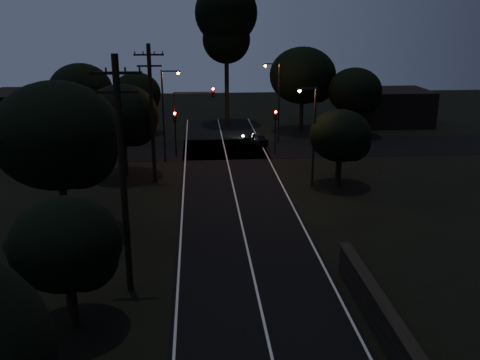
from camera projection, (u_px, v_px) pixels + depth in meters
road_surface at (232, 183)px, 41.33m from camera, size 60.00×70.00×0.03m
utility_pole_mid at (123, 174)px, 23.82m from camera, size 2.20×0.30×11.00m
utility_pole_far at (152, 112)px, 40.06m from camera, size 2.20×0.30×10.50m
tree_left_b at (70, 247)px, 21.35m from camera, size 4.48×4.48×5.70m
tree_left_c at (61, 138)px, 29.96m from camera, size 7.20×7.20×9.10m
tree_left_d at (124, 118)px, 41.88m from camera, size 5.80×5.80×7.35m
tree_far_nw at (138, 94)px, 57.22m from camera, size 5.19×5.19×6.57m
tree_far_w at (83, 92)px, 52.73m from camera, size 6.22×6.22×7.93m
tree_far_ne at (305, 77)px, 58.10m from camera, size 7.24×7.24×9.16m
tree_far_e at (357, 92)px, 56.05m from camera, size 5.66×5.66×7.18m
tree_right_a at (343, 137)px, 39.69m from camera, size 4.59×4.59×5.84m
tall_pine at (226, 22)px, 60.63m from camera, size 7.10×7.10×16.13m
building_left at (39, 111)px, 58.96m from camera, size 10.00×8.00×4.40m
building_right at (388, 107)px, 63.11m from camera, size 9.00×7.00×4.00m
signal_left at (175, 125)px, 48.55m from camera, size 0.28×0.35×4.10m
signal_right at (275, 124)px, 49.28m from camera, size 0.28×0.35×4.10m
signal_mast at (193, 109)px, 48.24m from camera, size 3.70×0.35×6.25m
streetlight_a at (165, 110)px, 46.07m from camera, size 1.66×0.26×8.00m
streetlight_b at (277, 97)px, 52.61m from camera, size 1.66×0.26×8.00m
streetlight_c at (312, 130)px, 39.42m from camera, size 1.46×0.26×7.50m
car at (256, 139)px, 53.46m from camera, size 2.52×3.62×1.15m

